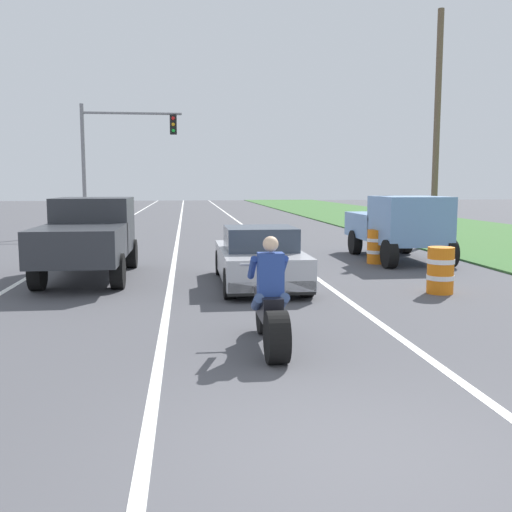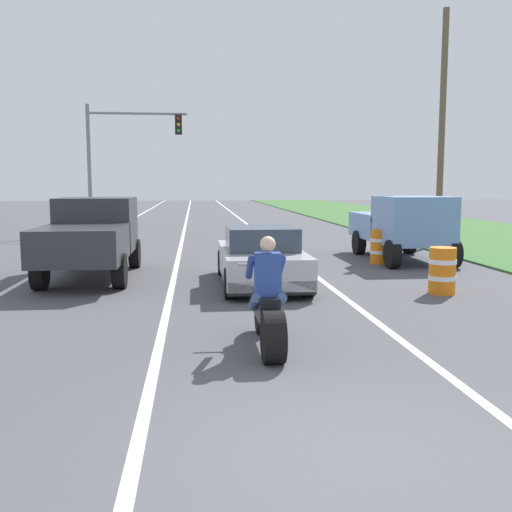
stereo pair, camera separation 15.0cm
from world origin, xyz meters
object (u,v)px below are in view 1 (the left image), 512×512
object	(u,v)px
construction_barrel_nearest	(440,270)
sports_car_silver	(259,258)
pickup_truck_right_shoulder_light_blue	(398,224)
construction_barrel_mid	(377,246)
motorcycle_with_rider	(270,309)
traffic_light_mast_near	(115,148)
pickup_truck_left_lane_dark_grey	(89,234)

from	to	relation	value
construction_barrel_nearest	sports_car_silver	bearing A→B (deg)	158.51
pickup_truck_right_shoulder_light_blue	construction_barrel_mid	size ratio (longest dim) A/B	4.80
motorcycle_with_rider	construction_barrel_mid	distance (m)	9.70
traffic_light_mast_near	pickup_truck_left_lane_dark_grey	bearing A→B (deg)	-86.28
pickup_truck_left_lane_dark_grey	traffic_light_mast_near	world-z (taller)	traffic_light_mast_near
traffic_light_mast_near	motorcycle_with_rider	bearing A→B (deg)	-77.62
construction_barrel_nearest	pickup_truck_left_lane_dark_grey	bearing A→B (deg)	159.07
pickup_truck_right_shoulder_light_blue	traffic_light_mast_near	world-z (taller)	traffic_light_mast_near
sports_car_silver	pickup_truck_right_shoulder_light_blue	xyz separation A→B (m)	(4.81, 4.03, 0.48)
pickup_truck_left_lane_dark_grey	construction_barrel_nearest	xyz separation A→B (m)	(7.80, -2.99, -0.60)
sports_car_silver	construction_barrel_mid	size ratio (longest dim) A/B	4.30
sports_car_silver	traffic_light_mast_near	world-z (taller)	traffic_light_mast_near
construction_barrel_nearest	construction_barrel_mid	world-z (taller)	same
traffic_light_mast_near	sports_car_silver	bearing A→B (deg)	-71.62
pickup_truck_left_lane_dark_grey	traffic_light_mast_near	xyz separation A→B (m)	(-0.87, 13.35, 2.89)
motorcycle_with_rider	traffic_light_mast_near	xyz separation A→B (m)	(-4.43, 20.19, 3.41)
pickup_truck_right_shoulder_light_blue	motorcycle_with_rider	bearing A→B (deg)	-119.64
sports_car_silver	construction_barrel_nearest	size ratio (longest dim) A/B	4.30
motorcycle_with_rider	construction_barrel_mid	xyz separation A→B (m)	(4.42, 8.64, -0.09)
pickup_truck_left_lane_dark_grey	construction_barrel_mid	size ratio (longest dim) A/B	4.80
motorcycle_with_rider	construction_barrel_nearest	distance (m)	5.73
motorcycle_with_rider	sports_car_silver	distance (m)	5.35
pickup_truck_left_lane_dark_grey	traffic_light_mast_near	bearing A→B (deg)	93.72
pickup_truck_right_shoulder_light_blue	construction_barrel_mid	distance (m)	1.30
sports_car_silver	construction_barrel_mid	bearing A→B (deg)	40.27
motorcycle_with_rider	pickup_truck_right_shoulder_light_blue	bearing A→B (deg)	60.36
pickup_truck_left_lane_dark_grey	construction_barrel_nearest	bearing A→B (deg)	-20.93
motorcycle_with_rider	sports_car_silver	size ratio (longest dim) A/B	0.51
pickup_truck_left_lane_dark_grey	construction_barrel_mid	distance (m)	8.21
pickup_truck_right_shoulder_light_blue	construction_barrel_nearest	xyz separation A→B (m)	(-1.08, -5.50, -0.60)
motorcycle_with_rider	construction_barrel_mid	size ratio (longest dim) A/B	2.21
sports_car_silver	pickup_truck_left_lane_dark_grey	bearing A→B (deg)	159.57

